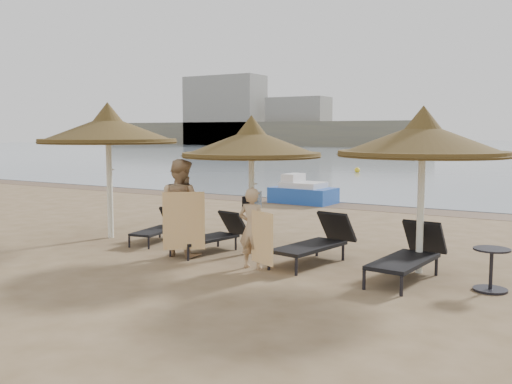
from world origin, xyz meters
TOP-DOWN VIEW (x-y plane):
  - ground at (0.00, 0.00)m, footprint 160.00×160.00m
  - wet_sand_strip at (0.00, 9.40)m, footprint 200.00×1.60m
  - far_shore at (-25.10, 77.82)m, footprint 150.00×54.80m
  - palapa_left at (-3.38, 1.18)m, footprint 3.20×3.20m
  - palapa_center at (0.36, 1.39)m, footprint 2.85×2.85m
  - palapa_right at (3.76, 1.51)m, footprint 2.97×2.97m
  - lounger_far_left at (-2.09, 1.45)m, footprint 0.77×1.69m
  - lounger_near_left at (-0.42, 1.16)m, footprint 0.92×1.85m
  - lounger_near_right at (1.86, 1.35)m, footprint 1.01×2.12m
  - lounger_far_right at (3.72, 1.06)m, footprint 0.90×2.13m
  - side_table at (5.03, 0.92)m, footprint 0.56×0.56m
  - person_left at (-0.76, 0.49)m, footprint 1.05×0.70m
  - person_right at (1.05, 0.28)m, footprint 0.83×0.57m
  - towel_left at (-0.41, 0.14)m, footprint 0.65×0.51m
  - towel_right at (1.40, 0.03)m, footprint 0.61×0.30m
  - bag_patterned at (0.36, 1.57)m, footprint 0.28×0.18m
  - bag_dark at (0.36, 1.23)m, footprint 0.22×0.08m
  - pedal_boat at (-2.32, 9.30)m, footprint 2.24×1.41m
  - buoy_left at (-5.82, 24.00)m, footprint 0.32×0.32m

SIDE VIEW (x-z plane):
  - ground at x=0.00m, z-range 0.00..0.00m
  - wet_sand_strip at x=0.00m, z-range 0.00..0.01m
  - buoy_left at x=-5.82m, z-range 0.00..0.32m
  - side_table at x=5.03m, z-range -0.02..0.66m
  - lounger_far_left at x=-2.09m, z-range -0.04..0.69m
  - lounger_near_left at x=-0.42m, z-range -0.04..0.75m
  - pedal_boat at x=-2.32m, z-range -0.13..0.88m
  - lounger_near_right at x=1.86m, z-range -0.05..0.87m
  - lounger_far_right at x=3.72m, z-range -0.05..0.88m
  - towel_right at x=1.40m, z-range 0.18..1.10m
  - towel_left at x=-0.41m, z-range 0.21..1.34m
  - person_right at x=1.05m, z-range 0.00..1.73m
  - bag_dark at x=0.36m, z-range 0.88..1.18m
  - bag_patterned at x=0.36m, z-range 0.94..1.27m
  - person_left at x=-0.76m, z-range 0.00..2.26m
  - palapa_center at x=0.36m, z-range 0.84..3.66m
  - palapa_right at x=3.76m, z-range 0.87..3.82m
  - palapa_left at x=-3.38m, z-range 0.94..4.11m
  - far_shore at x=-25.10m, z-range -3.09..8.91m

